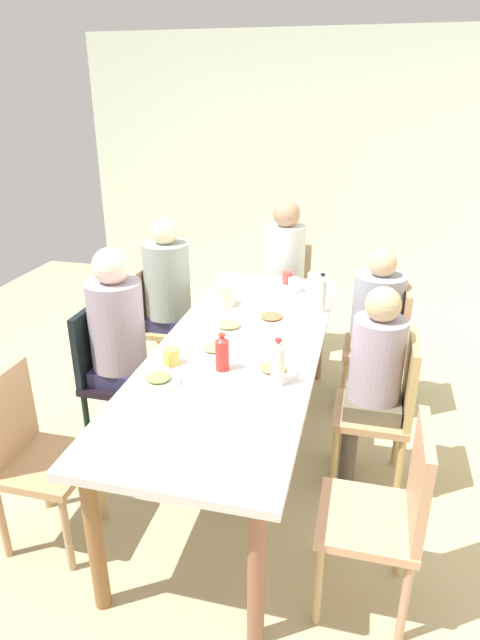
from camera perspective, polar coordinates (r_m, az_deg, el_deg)
The scene contains 28 objects.
ground_plane at distance 3.38m, azimuth -0.00°, elevation -14.51°, with size 6.81×6.81×0.00m, color tan.
wall_left at distance 5.58m, azimuth 7.38°, elevation 15.16°, with size 0.12×4.54×2.60m, color silver.
dining_table at distance 3.00m, azimuth -0.00°, elevation -3.95°, with size 2.44×0.88×0.77m.
chair_0 at distance 2.78m, azimuth -21.42°, elevation -12.71°, with size 0.40×0.40×0.90m.
chair_1 at distance 3.03m, azimuth 15.40°, elevation -8.61°, with size 0.40×0.40×0.90m.
person_1 at distance 2.94m, azimuth 13.98°, elevation -5.42°, with size 0.30×0.30×1.17m.
chair_2 at distance 4.02m, azimuth -8.61°, elevation 0.18°, with size 0.40×0.40×0.90m.
person_2 at distance 3.90m, azimuth -7.62°, elevation 3.43°, with size 0.33×0.33×1.27m.
chair_3 at distance 4.52m, azimuth 4.86°, elevation 3.00°, with size 0.40×0.40×0.90m.
person_3 at distance 4.35m, azimuth 4.78°, elevation 5.85°, with size 0.32×0.32×1.29m.
chair_4 at distance 3.36m, azimuth -13.77°, elevation -5.11°, with size 0.40×0.40×0.90m.
person_4 at distance 3.21m, azimuth -12.78°, elevation -1.30°, with size 0.32×0.32×1.28m.
chair_5 at distance 2.37m, azimuth 15.54°, elevation -18.83°, with size 0.40×0.40×0.90m.
chair_6 at distance 3.75m, azimuth 15.32°, elevation -2.17°, with size 0.40×0.40×0.90m.
person_6 at distance 3.67m, azimuth 14.22°, elevation 0.56°, with size 0.34×0.34×1.14m.
plate_0 at distance 3.28m, azimuth 3.34°, elevation 0.20°, with size 0.25×0.25×0.04m.
plate_1 at distance 3.16m, azimuth -1.19°, elevation -0.70°, with size 0.26×0.26×0.04m.
plate_2 at distance 2.69m, azimuth 3.54°, elevation -5.32°, with size 0.25×0.25×0.04m.
plate_3 at distance 2.63m, azimuth -8.66°, elevation -6.30°, with size 0.22×0.22×0.04m.
plate_4 at distance 2.89m, azimuth -2.66°, elevation -3.14°, with size 0.25×0.25×0.04m.
bowl_0 at distance 3.50m, azimuth -2.03°, elevation 2.52°, with size 0.18×0.18×0.12m.
cup_0 at distance 3.92m, azimuth 5.05°, elevation 4.50°, with size 0.11×0.07×0.09m.
cup_1 at distance 2.77m, azimuth -7.35°, elevation -3.85°, with size 0.12×0.09×0.09m.
cup_2 at distance 3.76m, azimuth 5.80°, elevation 3.72°, with size 0.12×0.09×0.10m.
cup_3 at distance 3.95m, azimuth 7.83°, elevation 4.44°, with size 0.12×0.09×0.08m.
bottle_0 at distance 2.67m, azimuth -1.92°, elevation -3.52°, with size 0.07×0.07×0.20m.
bottle_1 at distance 3.40m, azimuth 8.70°, elevation 2.75°, with size 0.06×0.06×0.26m.
bottle_2 at distance 2.54m, azimuth 4.04°, elevation -4.60°, with size 0.06×0.06×0.24m.
Camera 1 is at (2.59, 0.64, 2.07)m, focal length 30.05 mm.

